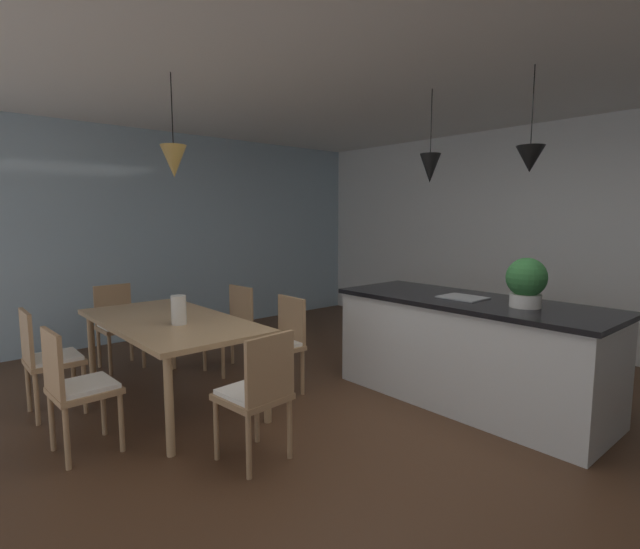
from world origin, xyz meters
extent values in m
cube|color=#4C301E|center=(0.00, 0.00, -0.02)|extent=(10.00, 8.40, 0.04)
cube|color=white|center=(0.00, 0.00, 2.76)|extent=(10.00, 8.40, 0.12)
cube|color=white|center=(0.00, 3.26, 1.35)|extent=(10.00, 0.12, 2.70)
cube|color=#9EB7C6|center=(-4.06, 0.00, 1.35)|extent=(0.06, 8.40, 2.70)
cube|color=tan|center=(-1.71, -0.96, 0.72)|extent=(1.89, 0.95, 0.04)
cylinder|color=tan|center=(-2.57, -0.56, 0.36)|extent=(0.06, 0.06, 0.72)
cylinder|color=tan|center=(-0.84, -0.56, 0.36)|extent=(0.06, 0.06, 0.72)
cylinder|color=tan|center=(-2.57, -1.35, 0.36)|extent=(0.06, 0.06, 0.72)
cylinder|color=tan|center=(-0.84, -1.35, 0.36)|extent=(0.06, 0.06, 0.72)
cube|color=#A87F56|center=(-2.97, -0.96, 0.43)|extent=(0.41, 0.41, 0.04)
cube|color=white|center=(-2.97, -0.96, 0.47)|extent=(0.37, 0.37, 0.03)
cube|color=#A87F56|center=(-3.15, -0.96, 0.66)|extent=(0.04, 0.38, 0.42)
cylinder|color=#A87F56|center=(-2.81, -0.78, 0.21)|extent=(0.04, 0.04, 0.41)
cylinder|color=#A87F56|center=(-2.80, -1.12, 0.21)|extent=(0.04, 0.04, 0.41)
cylinder|color=#A87F56|center=(-3.15, -0.79, 0.21)|extent=(0.04, 0.04, 0.41)
cylinder|color=#A87F56|center=(-3.14, -1.13, 0.21)|extent=(0.04, 0.04, 0.41)
cube|color=#A87F56|center=(-1.28, -0.16, 0.43)|extent=(0.40, 0.40, 0.04)
cube|color=white|center=(-1.28, -0.16, 0.47)|extent=(0.36, 0.36, 0.03)
cube|color=#A87F56|center=(-1.28, 0.02, 0.66)|extent=(0.38, 0.03, 0.42)
cylinder|color=#A87F56|center=(-1.11, -0.33, 0.21)|extent=(0.04, 0.04, 0.41)
cylinder|color=#A87F56|center=(-1.45, -0.33, 0.21)|extent=(0.04, 0.04, 0.41)
cylinder|color=#A87F56|center=(-1.11, 0.01, 0.21)|extent=(0.04, 0.04, 0.41)
cylinder|color=#A87F56|center=(-1.45, 0.01, 0.21)|extent=(0.04, 0.04, 0.41)
cube|color=#A87F56|center=(-1.28, -1.75, 0.43)|extent=(0.42, 0.42, 0.04)
cube|color=white|center=(-1.28, -1.75, 0.47)|extent=(0.37, 0.37, 0.03)
cube|color=#A87F56|center=(-1.28, -1.93, 0.66)|extent=(0.38, 0.05, 0.42)
cylinder|color=#A87F56|center=(-1.46, -1.59, 0.21)|extent=(0.04, 0.04, 0.41)
cylinder|color=#A87F56|center=(-1.12, -1.57, 0.21)|extent=(0.04, 0.04, 0.41)
cylinder|color=#A87F56|center=(-1.45, -1.93, 0.21)|extent=(0.04, 0.04, 0.41)
cylinder|color=#A87F56|center=(-1.11, -1.91, 0.21)|extent=(0.04, 0.04, 0.41)
cube|color=#A87F56|center=(-2.13, -0.16, 0.43)|extent=(0.43, 0.43, 0.04)
cube|color=white|center=(-2.13, -0.16, 0.47)|extent=(0.38, 0.38, 0.03)
cube|color=#A87F56|center=(-2.15, 0.02, 0.66)|extent=(0.38, 0.06, 0.42)
cylinder|color=#A87F56|center=(-1.95, -0.32, 0.21)|extent=(0.04, 0.04, 0.41)
cylinder|color=#A87F56|center=(-2.29, -0.34, 0.21)|extent=(0.04, 0.04, 0.41)
cylinder|color=#A87F56|center=(-1.98, 0.02, 0.21)|extent=(0.04, 0.04, 0.41)
cylinder|color=#A87F56|center=(-2.32, 0.00, 0.21)|extent=(0.04, 0.04, 0.41)
cube|color=#A87F56|center=(-2.13, -1.75, 0.43)|extent=(0.40, 0.40, 0.04)
cube|color=white|center=(-2.13, -1.75, 0.47)|extent=(0.36, 0.36, 0.03)
cube|color=#A87F56|center=(-2.13, -1.93, 0.66)|extent=(0.38, 0.03, 0.42)
cylinder|color=#A87F56|center=(-2.30, -1.58, 0.21)|extent=(0.04, 0.04, 0.41)
cylinder|color=#A87F56|center=(-1.96, -1.58, 0.21)|extent=(0.04, 0.04, 0.41)
cylinder|color=#A87F56|center=(-2.30, -1.92, 0.21)|extent=(0.04, 0.04, 0.41)
cylinder|color=#A87F56|center=(-1.96, -1.92, 0.21)|extent=(0.04, 0.04, 0.41)
cube|color=#A87F56|center=(-0.44, -0.96, 0.43)|extent=(0.44, 0.44, 0.04)
cube|color=white|center=(-0.44, -0.96, 0.47)|extent=(0.39, 0.39, 0.03)
cube|color=#A87F56|center=(-0.26, -0.94, 0.66)|extent=(0.07, 0.38, 0.42)
cylinder|color=#A87F56|center=(-0.60, -1.14, 0.21)|extent=(0.04, 0.04, 0.41)
cylinder|color=#A87F56|center=(-0.63, -0.80, 0.21)|extent=(0.04, 0.04, 0.41)
cylinder|color=#A87F56|center=(-0.26, -1.11, 0.21)|extent=(0.04, 0.04, 0.41)
cylinder|color=#A87F56|center=(-0.29, -0.77, 0.21)|extent=(0.04, 0.04, 0.41)
cube|color=silver|center=(-0.05, 0.98, 0.44)|extent=(2.24, 0.84, 0.88)
cube|color=black|center=(-0.05, 0.98, 0.88)|extent=(2.30, 0.90, 0.04)
cube|color=gray|center=(-0.13, 0.98, 0.91)|extent=(0.36, 0.30, 0.01)
cylinder|color=black|center=(-1.54, -0.94, 2.43)|extent=(0.01, 0.01, 0.55)
cone|color=olive|center=(-1.54, -0.94, 2.03)|extent=(0.20, 0.20, 0.25)
cylinder|color=black|center=(-0.50, 0.98, 2.42)|extent=(0.01, 0.01, 0.55)
cone|color=black|center=(-0.50, 0.98, 2.02)|extent=(0.18, 0.18, 0.25)
cylinder|color=black|center=(0.39, 0.98, 2.41)|extent=(0.01, 0.01, 0.58)
cone|color=black|center=(0.39, 0.98, 2.02)|extent=(0.21, 0.21, 0.20)
cylinder|color=beige|center=(0.42, 0.98, 0.95)|extent=(0.23, 0.23, 0.10)
sphere|color=#2D6B33|center=(0.42, 0.98, 1.13)|extent=(0.30, 0.30, 0.30)
cylinder|color=silver|center=(-1.46, -0.98, 0.85)|extent=(0.12, 0.12, 0.23)
camera|label=1|loc=(2.07, -2.57, 1.60)|focal=26.48mm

